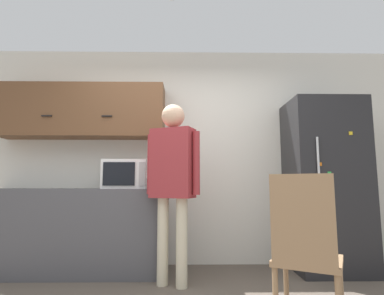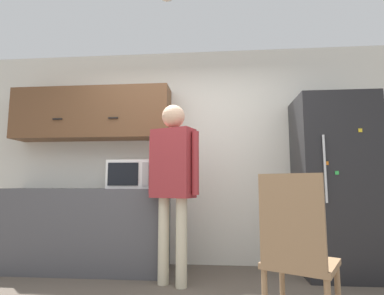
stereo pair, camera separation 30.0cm
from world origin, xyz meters
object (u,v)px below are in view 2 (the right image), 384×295
person (173,172)px  chair (296,247)px  microwave (132,175)px  refrigerator (336,184)px

person → chair: (0.97, -0.85, -0.54)m
microwave → refrigerator: size_ratio=0.25×
microwave → person: size_ratio=0.27×
microwave → person: person is taller
microwave → chair: microwave is taller
chair → microwave: bearing=-11.6°
microwave → refrigerator: 2.28m
refrigerator → chair: refrigerator is taller
refrigerator → chair: size_ratio=1.87×
refrigerator → chair: 1.57m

